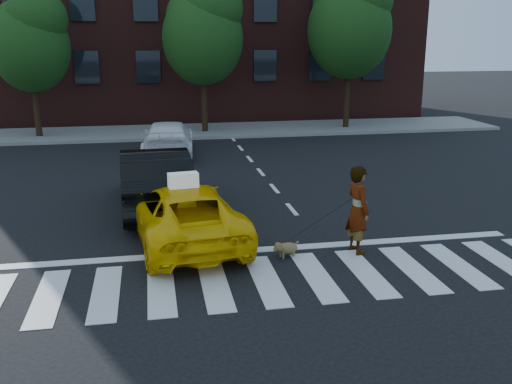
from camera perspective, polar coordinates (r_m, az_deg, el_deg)
ground at (r=11.06m, az=1.07°, el=-8.82°), size 120.00×120.00×0.00m
crosswalk at (r=11.05m, az=1.07°, el=-8.79°), size 13.00×2.40×0.01m
stop_line at (r=12.50m, az=-0.42°, el=-5.84°), size 12.00×0.30×0.01m
sidewalk_far at (r=27.81m, az=-6.25°, el=6.08°), size 30.00×4.00×0.15m
building at (r=34.96m, az=-7.56°, el=17.67°), size 26.00×10.00×12.00m
tree_left at (r=27.32m, az=-21.63°, el=14.16°), size 3.39×3.38×6.50m
tree_mid at (r=27.00m, az=-5.29°, el=16.01°), size 3.69×3.69×7.10m
tree_right at (r=28.54m, az=9.45°, el=16.66°), size 4.00×4.00×7.70m
taxi at (r=12.98m, az=-7.23°, el=-2.10°), size 2.80×4.99×1.32m
black_sedan at (r=15.53m, az=-10.08°, el=1.35°), size 1.97×5.11×1.66m
white_suv at (r=22.42m, az=-8.79°, el=5.30°), size 2.21×4.76×1.35m
woman at (r=12.30m, az=10.15°, el=-1.77°), size 0.55×0.76×1.91m
dog at (r=12.08m, az=2.96°, el=-5.61°), size 0.61×0.36×0.35m
taxi_sign at (r=12.57m, az=-7.29°, el=1.19°), size 0.68×0.36×0.32m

